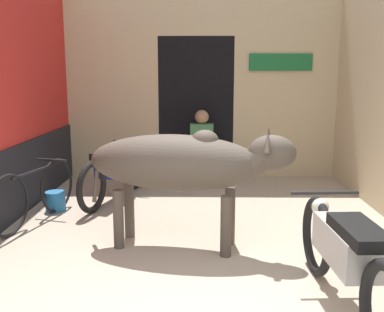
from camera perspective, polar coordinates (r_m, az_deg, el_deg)
The scene contains 8 objects.
wall_back_with_doorway at distance 8.08m, azimuth 0.91°, elevation 7.95°, with size 4.64×0.93×3.28m.
cow at distance 4.59m, azimuth -1.11°, elevation -0.97°, with size 2.17×0.93×1.30m.
motorcycle_near at distance 3.62m, azimuth 18.95°, elevation -11.78°, with size 0.58×2.10×0.82m.
motorcycle_far at distance 6.52m, azimuth -9.71°, elevation -1.64°, with size 0.77×1.92×0.79m.
bicycle at distance 5.77m, azimuth -19.33°, elevation -4.56°, with size 0.56×1.62×0.73m.
shopkeeper_seated at distance 7.41m, azimuth 1.24°, elevation 1.54°, with size 0.38×0.34×1.21m.
plastic_stool at distance 7.51m, azimuth 4.06°, elevation -1.54°, with size 0.37×0.37×0.45m.
bucket at distance 6.25m, azimuth -16.95°, elevation -5.51°, with size 0.26×0.26×0.26m.
Camera 1 is at (-0.03, -2.86, 1.81)m, focal length 42.00 mm.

